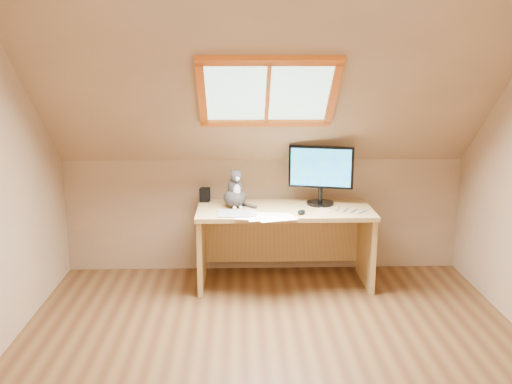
{
  "coord_description": "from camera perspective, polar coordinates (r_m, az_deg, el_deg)",
  "views": [
    {
      "loc": [
        -0.21,
        -3.16,
        1.86
      ],
      "look_at": [
        -0.09,
        1.0,
        0.89
      ],
      "focal_mm": 40.0,
      "sensor_mm": 36.0,
      "label": 1
    }
  ],
  "objects": [
    {
      "name": "graphics_tablet",
      "position": [
        4.52,
        -1.89,
        -2.17
      ],
      "size": [
        0.31,
        0.22,
        0.01
      ],
      "primitive_type": "cube",
      "rotation": [
        0.0,
        0.0,
        -0.02
      ],
      "color": "#B2B2B7",
      "rests_on": "desk"
    },
    {
      "name": "desk",
      "position": [
        4.83,
        2.8,
        -3.84
      ],
      "size": [
        1.44,
        0.63,
        0.66
      ],
      "color": "#DBB468",
      "rests_on": "ground"
    },
    {
      "name": "ground",
      "position": [
        3.68,
        1.89,
        -17.24
      ],
      "size": [
        3.5,
        3.5,
        0.0
      ],
      "primitive_type": "plane",
      "color": "brown",
      "rests_on": "ground"
    },
    {
      "name": "monitor",
      "position": [
        4.8,
        6.51,
        2.08
      ],
      "size": [
        0.54,
        0.23,
        0.5
      ],
      "color": "black",
      "rests_on": "desk"
    },
    {
      "name": "cat",
      "position": [
        4.72,
        -2.12,
        -0.06
      ],
      "size": [
        0.24,
        0.27,
        0.34
      ],
      "color": "#3B3634",
      "rests_on": "desk"
    },
    {
      "name": "cables",
      "position": [
        4.65,
        8.28,
        -1.9
      ],
      "size": [
        0.51,
        0.26,
        0.01
      ],
      "color": "silver",
      "rests_on": "desk"
    },
    {
      "name": "papers",
      "position": [
        4.45,
        1.0,
        -2.46
      ],
      "size": [
        0.35,
        0.3,
        0.01
      ],
      "color": "white",
      "rests_on": "desk"
    },
    {
      "name": "mouse",
      "position": [
        4.55,
        4.56,
        -2.0
      ],
      "size": [
        0.09,
        0.12,
        0.03
      ],
      "primitive_type": "ellipsoid",
      "rotation": [
        0.0,
        0.0,
        -0.35
      ],
      "color": "black",
      "rests_on": "desk"
    },
    {
      "name": "desk_speaker",
      "position": [
        4.94,
        -5.14,
        -0.28
      ],
      "size": [
        0.09,
        0.09,
        0.12
      ],
      "primitive_type": "cube",
      "rotation": [
        0.0,
        0.0,
        -0.14
      ],
      "color": "black",
      "rests_on": "desk"
    },
    {
      "name": "room_shell",
      "position": [
        3.11,
        2.2,
        5.22
      ],
      "size": [
        3.52,
        3.52,
        2.41
      ],
      "color": "tan",
      "rests_on": "ground"
    }
  ]
}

